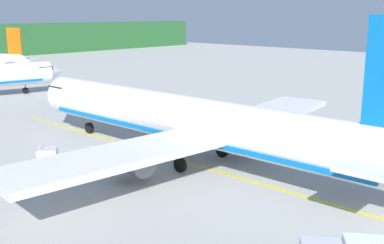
% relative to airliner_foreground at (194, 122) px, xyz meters
% --- Properties ---
extents(ground, '(240.00, 320.00, 0.20)m').
position_rel_airliner_foreground_xyz_m(ground, '(-1.75, 27.35, -3.49)').
color(ground, '#A8A8A3').
extents(airliner_foreground, '(34.69, 41.65, 11.90)m').
position_rel_airliner_foreground_xyz_m(airliner_foreground, '(0.00, 0.00, 0.00)').
color(airliner_foreground, white).
rests_on(airliner_foreground, ground).
extents(cargo_container_mid, '(2.28, 2.28, 1.94)m').
position_rel_airliner_foreground_xyz_m(cargo_container_mid, '(-9.43, 6.67, -2.47)').
color(cargo_container_mid, '#333338').
rests_on(cargo_container_mid, ground).
extents(crew_loader_left, '(0.56, 0.42, 1.62)m').
position_rel_airliner_foreground_xyz_m(crew_loader_left, '(-6.22, 5.42, -2.44)').
color(crew_loader_left, '#191E33').
rests_on(crew_loader_left, ground).
extents(apron_guide_line, '(0.30, 60.00, 0.01)m').
position_rel_airliner_foreground_xyz_m(apron_guide_line, '(-0.56, -4.43, -3.39)').
color(apron_guide_line, yellow).
rests_on(apron_guide_line, ground).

